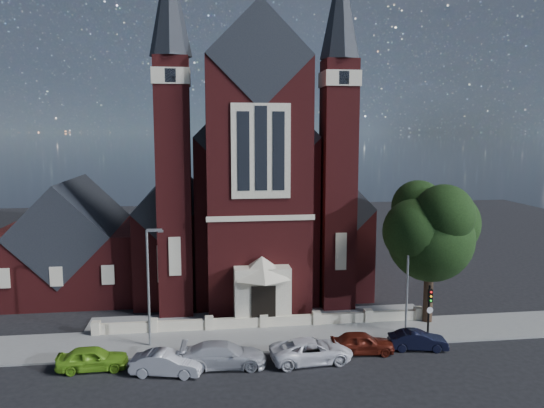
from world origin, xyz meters
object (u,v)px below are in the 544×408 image
Objects in this scene: street_tree at (434,233)px; car_navy at (418,340)px; car_silver_a at (167,363)px; car_silver_b at (224,355)px; car_dark_red at (362,343)px; car_white_suv at (311,351)px; church at (245,193)px; street_lamp_right at (409,272)px; traffic_signal at (429,306)px; car_lime_van at (93,358)px; street_lamp_left at (150,281)px; parish_hall at (74,248)px.

street_tree is 8.23m from car_navy.
street_tree is 2.51× the size of car_silver_a.
car_silver_b reaches higher than car_dark_red.
street_tree is at bearing -67.29° from car_white_suv.
street_lamp_right is at bearing -61.96° from church.
traffic_signal is 0.95× the size of car_lime_van.
traffic_signal is at bearing -71.20° from car_dark_red.
car_silver_a is at bearing 89.01° from car_white_suv.
car_lime_van is 0.99× the size of car_silver_a.
street_tree is 2.78× the size of car_navy.
street_lamp_right is at bearing -70.36° from car_silver_b.
street_lamp_left is 7.14m from car_silver_b.
church is 4.31× the size of street_lamp_left.
church is 4.31× the size of street_lamp_right.
church is at bearing -3.98° from car_silver_b.
car_white_suv is 1.36× the size of car_navy.
street_tree is 1.32× the size of street_lamp_right.
parish_hall reaches higher than car_silver_a.
street_lamp_left is at bearing 90.36° from car_navy.
parish_hall is at bearing 120.02° from street_lamp_left.
car_silver_a is at bearing -171.08° from traffic_signal.
car_lime_van is at bearing 82.33° from car_white_suv.
church is at bearing 118.20° from traffic_signal.
church is at bearing -28.25° from car_lime_van.
car_white_suv is 1.26× the size of car_dark_red.
car_dark_red is (-6.71, -4.55, -6.25)m from street_tree.
car_dark_red is (9.06, 0.88, -0.05)m from car_silver_b.
church is 21.38m from street_tree.
traffic_signal is at bearing -87.53° from car_lime_van.
street_lamp_right is 1.54× the size of car_silver_b.
car_silver_b reaches higher than car_lime_van.
street_lamp_right is (-2.51, -1.71, -2.36)m from street_tree.
car_silver_b is (-3.17, -22.66, -7.42)m from church.
car_silver_a is (9.39, -18.34, -3.31)m from parish_hall.
traffic_signal is (11.00, -20.52, -5.60)m from church.
car_lime_van is 1.01× the size of car_dark_red.
church is 25.33m from car_silver_a.
car_navy is at bearing -87.65° from car_white_suv.
parish_hall reaches higher than street_lamp_right.
street_tree reaches higher than traffic_signal.
car_silver_a is (-19.21, -6.05, -6.26)m from street_tree.
street_lamp_left is 1.94× the size of car_dark_red.
car_dark_red is at bearing -37.57° from parish_hall.
street_tree is 2.57× the size of car_dark_red.
street_tree is at bearing -23.47° from car_navy.
car_lime_van is (-3.22, -3.09, -3.88)m from street_lamp_left.
street_lamp_right is 17.69m from car_silver_a.
car_navy is at bearing -72.47° from car_silver_a.
car_dark_red is 1.08× the size of car_navy.
car_navy is (12.93, 0.99, -0.13)m from car_silver_b.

